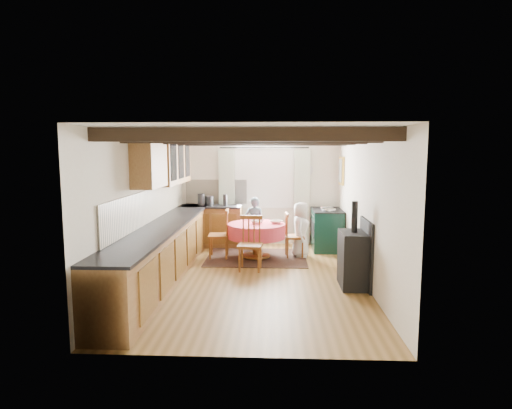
{
  "coord_description": "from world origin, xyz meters",
  "views": [
    {
      "loc": [
        0.35,
        -6.9,
        2.12
      ],
      "look_at": [
        0.0,
        0.8,
        1.15
      ],
      "focal_mm": 29.83,
      "sensor_mm": 36.0,
      "label": 1
    }
  ],
  "objects_px": {
    "dining_table": "(256,241)",
    "child_far": "(255,223)",
    "chair_left": "(219,234)",
    "cast_iron_stove": "(354,244)",
    "chair_right": "(294,235)",
    "cup": "(261,220)",
    "aga_range": "(327,229)",
    "child_right": "(301,230)",
    "chair_near": "(250,243)"
  },
  "relations": [
    {
      "from": "aga_range",
      "to": "child_far",
      "type": "relative_size",
      "value": 0.84
    },
    {
      "from": "dining_table",
      "to": "aga_range",
      "type": "distance_m",
      "value": 1.69
    },
    {
      "from": "aga_range",
      "to": "cup",
      "type": "relative_size",
      "value": 9.34
    },
    {
      "from": "dining_table",
      "to": "chair_left",
      "type": "relative_size",
      "value": 1.17
    },
    {
      "from": "dining_table",
      "to": "child_right",
      "type": "xyz_separation_m",
      "value": [
        0.89,
        0.13,
        0.21
      ]
    },
    {
      "from": "dining_table",
      "to": "child_far",
      "type": "height_order",
      "value": "child_far"
    },
    {
      "from": "dining_table",
      "to": "cast_iron_stove",
      "type": "bearing_deg",
      "value": -47.49
    },
    {
      "from": "dining_table",
      "to": "child_right",
      "type": "height_order",
      "value": "child_right"
    },
    {
      "from": "chair_left",
      "to": "cast_iron_stove",
      "type": "xyz_separation_m",
      "value": [
        2.35,
        -1.7,
        0.19
      ]
    },
    {
      "from": "child_far",
      "to": "child_right",
      "type": "bearing_deg",
      "value": 156.26
    },
    {
      "from": "aga_range",
      "to": "child_right",
      "type": "bearing_deg",
      "value": -132.11
    },
    {
      "from": "cast_iron_stove",
      "to": "child_right",
      "type": "xyz_separation_m",
      "value": [
        -0.71,
        1.88,
        -0.12
      ]
    },
    {
      "from": "dining_table",
      "to": "chair_right",
      "type": "xyz_separation_m",
      "value": [
        0.76,
        0.1,
        0.11
      ]
    },
    {
      "from": "dining_table",
      "to": "child_far",
      "type": "bearing_deg",
      "value": 95.4
    },
    {
      "from": "cast_iron_stove",
      "to": "child_far",
      "type": "height_order",
      "value": "cast_iron_stove"
    },
    {
      "from": "child_far",
      "to": "aga_range",
      "type": "bearing_deg",
      "value": -169.22
    },
    {
      "from": "chair_near",
      "to": "cup",
      "type": "distance_m",
      "value": 1.07
    },
    {
      "from": "chair_right",
      "to": "cup",
      "type": "bearing_deg",
      "value": 82.38
    },
    {
      "from": "cup",
      "to": "aga_range",
      "type": "bearing_deg",
      "value": 25.46
    },
    {
      "from": "chair_right",
      "to": "cup",
      "type": "distance_m",
      "value": 0.73
    },
    {
      "from": "chair_right",
      "to": "child_far",
      "type": "bearing_deg",
      "value": 48.28
    },
    {
      "from": "chair_near",
      "to": "child_right",
      "type": "height_order",
      "value": "child_right"
    },
    {
      "from": "chair_right",
      "to": "cup",
      "type": "xyz_separation_m",
      "value": [
        -0.67,
        0.04,
        0.29
      ]
    },
    {
      "from": "chair_right",
      "to": "aga_range",
      "type": "xyz_separation_m",
      "value": [
        0.73,
        0.7,
        -0.0
      ]
    },
    {
      "from": "chair_left",
      "to": "child_right",
      "type": "height_order",
      "value": "child_right"
    },
    {
      "from": "chair_left",
      "to": "child_right",
      "type": "bearing_deg",
      "value": 93.34
    },
    {
      "from": "dining_table",
      "to": "chair_left",
      "type": "xyz_separation_m",
      "value": [
        -0.75,
        -0.04,
        0.14
      ]
    },
    {
      "from": "child_right",
      "to": "aga_range",
      "type": "bearing_deg",
      "value": -32.91
    },
    {
      "from": "aga_range",
      "to": "cast_iron_stove",
      "type": "bearing_deg",
      "value": -87.52
    },
    {
      "from": "chair_near",
      "to": "child_far",
      "type": "relative_size",
      "value": 0.85
    },
    {
      "from": "chair_near",
      "to": "aga_range",
      "type": "xyz_separation_m",
      "value": [
        1.56,
        1.7,
        -0.04
      ]
    },
    {
      "from": "aga_range",
      "to": "child_far",
      "type": "bearing_deg",
      "value": -177.06
    },
    {
      "from": "dining_table",
      "to": "chair_left",
      "type": "height_order",
      "value": "chair_left"
    },
    {
      "from": "aga_range",
      "to": "child_far",
      "type": "xyz_separation_m",
      "value": [
        -1.56,
        -0.08,
        0.13
      ]
    },
    {
      "from": "chair_right",
      "to": "child_right",
      "type": "bearing_deg",
      "value": -78.75
    },
    {
      "from": "chair_near",
      "to": "cup",
      "type": "height_order",
      "value": "chair_near"
    },
    {
      "from": "chair_near",
      "to": "child_far",
      "type": "distance_m",
      "value": 1.62
    },
    {
      "from": "dining_table",
      "to": "cast_iron_stove",
      "type": "relative_size",
      "value": 0.84
    },
    {
      "from": "chair_left",
      "to": "cast_iron_stove",
      "type": "relative_size",
      "value": 0.72
    },
    {
      "from": "child_right",
      "to": "cup",
      "type": "relative_size",
      "value": 10.66
    },
    {
      "from": "dining_table",
      "to": "cup",
      "type": "relative_size",
      "value": 11.0
    },
    {
      "from": "chair_right",
      "to": "aga_range",
      "type": "relative_size",
      "value": 0.93
    },
    {
      "from": "chair_near",
      "to": "chair_left",
      "type": "relative_size",
      "value": 1.0
    },
    {
      "from": "child_far",
      "to": "child_right",
      "type": "relative_size",
      "value": 1.04
    },
    {
      "from": "aga_range",
      "to": "child_far",
      "type": "height_order",
      "value": "child_far"
    },
    {
      "from": "cast_iron_stove",
      "to": "aga_range",
      "type": "bearing_deg",
      "value": 92.48
    },
    {
      "from": "chair_left",
      "to": "chair_near",
      "type": "bearing_deg",
      "value": 35.57
    },
    {
      "from": "dining_table",
      "to": "chair_near",
      "type": "bearing_deg",
      "value": -94.56
    },
    {
      "from": "dining_table",
      "to": "cast_iron_stove",
      "type": "distance_m",
      "value": 2.39
    },
    {
      "from": "dining_table",
      "to": "chair_right",
      "type": "bearing_deg",
      "value": 7.24
    }
  ]
}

